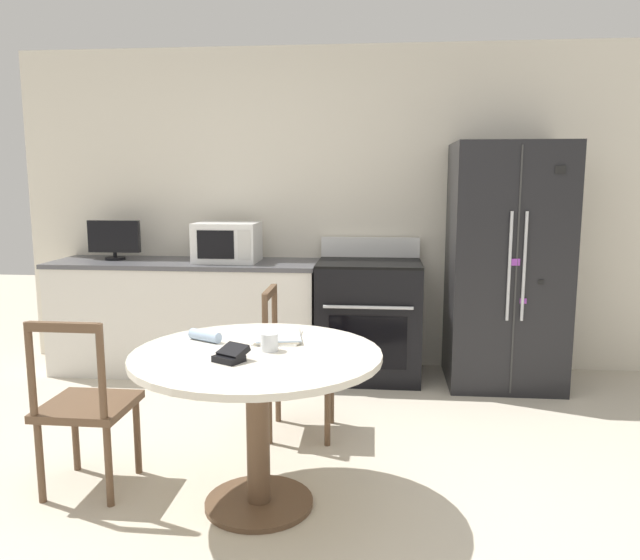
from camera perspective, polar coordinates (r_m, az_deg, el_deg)
ground_plane at (r=2.99m, az=-3.48°, el=-21.98°), size 14.00×14.00×0.00m
back_wall at (r=5.20m, az=1.01°, el=6.47°), size 5.20×0.10×2.60m
kitchen_counter at (r=5.18m, az=-12.08°, el=-3.23°), size 2.14×0.64×0.90m
refrigerator at (r=4.88m, az=16.63°, el=1.27°), size 0.83×0.75×1.81m
oven_range at (r=4.91m, az=4.48°, el=-3.52°), size 0.80×0.68×1.08m
microwave at (r=4.99m, az=-8.48°, el=3.44°), size 0.49×0.38×0.31m
countertop_tv at (r=5.33m, az=-18.31°, el=3.64°), size 0.43×0.16×0.32m
dining_table at (r=2.96m, az=-5.77°, el=-9.43°), size 1.16×1.16×0.76m
dining_chair_left at (r=3.35m, az=-20.66°, el=-10.83°), size 0.42×0.42×0.90m
dining_chair_far at (r=3.82m, az=-2.16°, el=-7.74°), size 0.42×0.42×0.90m
candle_glass at (r=2.92m, az=-4.64°, el=-5.78°), size 0.08×0.08×0.08m
folded_napkin at (r=3.13m, az=-10.47°, el=-5.04°), size 0.18×0.13×0.05m
wallet at (r=2.78m, az=-8.14°, el=-6.80°), size 0.17×0.17×0.07m
mail_stack at (r=3.14m, az=-3.88°, el=-5.13°), size 0.27×0.34×0.02m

